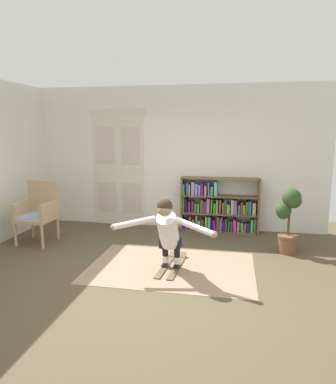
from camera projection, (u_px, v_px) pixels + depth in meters
The scene contains 9 objects.
ground_plane at pixel (146, 276), 4.81m from camera, with size 7.20×7.20×0.00m, color brown.
back_wall at pixel (177, 158), 7.06m from camera, with size 6.00×0.10×2.90m, color silver.
double_door at pixel (119, 168), 7.27m from camera, with size 1.22×0.05×2.45m.
rug at pixel (171, 267), 5.12m from camera, with size 2.43×1.62×0.01m, color #957762.
bookshelf at pixel (217, 209), 6.87m from camera, with size 1.55×0.30×1.09m.
wicker_chair at pixel (38, 210), 6.21m from camera, with size 0.61×0.61×1.10m.
potted_plant at pixel (289, 216), 5.65m from camera, with size 0.40×0.35×1.08m.
skis_pair at pixel (172, 265), 5.14m from camera, with size 0.33×0.97×0.07m.
person_skier at pixel (168, 229), 4.81m from camera, with size 1.47×0.68×1.04m.
Camera 1 is at (1.16, -4.37, 2.03)m, focal length 32.10 mm.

